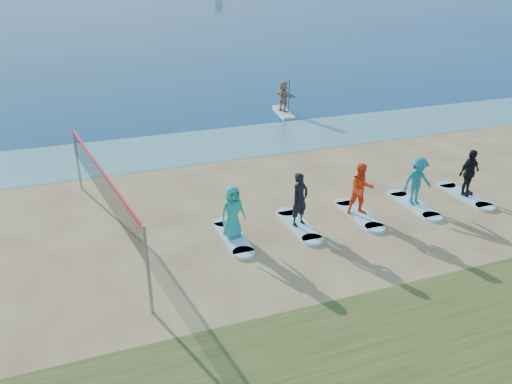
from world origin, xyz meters
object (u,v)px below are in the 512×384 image
object	(u,v)px
paddleboarder	(284,96)
student_1	(300,199)
surfboard_2	(359,215)
student_4	(469,173)
volleyball_net	(102,183)
surfboard_3	(414,205)
boat_offshore_b	(219,5)
paddleboard	(283,112)
surfboard_0	(233,237)
student_0	(233,212)
surfboard_4	(465,196)
student_3	(417,181)
student_2	(361,189)
surfboard_1	(299,225)

from	to	relation	value
paddleboarder	student_1	xyz separation A→B (m)	(-5.29, -13.66, -0.02)
surfboard_2	student_4	bearing A→B (deg)	0.00
volleyball_net	surfboard_3	size ratio (longest dim) A/B	4.09
boat_offshore_b	surfboard_2	xyz separation A→B (m)	(-27.92, -112.07, 0.04)
paddleboard	surfboard_0	bearing A→B (deg)	-110.00
boat_offshore_b	student_1	world-z (taller)	student_1
student_0	surfboard_0	bearing A→B (deg)	0.00
student_1	surfboard_4	bearing A→B (deg)	-23.20
volleyball_net	student_3	bearing A→B (deg)	-7.97
boat_offshore_b	surfboard_4	size ratio (longest dim) A/B	3.05
student_3	student_4	size ratio (longest dim) A/B	1.00
boat_offshore_b	surfboard_4	bearing A→B (deg)	-85.08
volleyball_net	student_3	size ratio (longest dim) A/B	4.97
surfboard_4	student_4	xyz separation A→B (m)	(0.00, 0.00, 0.95)
boat_offshore_b	student_3	world-z (taller)	student_3
paddleboard	student_4	xyz separation A→B (m)	(1.75, -13.66, 0.94)
paddleboarder	student_1	world-z (taller)	paddleboarder
boat_offshore_b	student_2	xyz separation A→B (m)	(-27.92, -112.07, 1.03)
surfboard_3	student_2	bearing A→B (deg)	180.00
surfboard_1	student_2	bearing A→B (deg)	0.00
surfboard_0	student_4	bearing A→B (deg)	0.00
volleyball_net	student_4	xyz separation A→B (m)	(13.16, -1.52, -0.91)
surfboard_0	surfboard_4	bearing A→B (deg)	0.00
surfboard_0	student_2	bearing A→B (deg)	0.00
surfboard_1	student_4	bearing A→B (deg)	0.00
student_1	surfboard_4	distance (m)	7.11
surfboard_0	student_3	xyz separation A→B (m)	(7.04, 0.00, 0.95)
paddleboard	paddleboarder	distance (m)	0.98
paddleboarder	student_1	size ratio (longest dim) A/B	0.99
surfboard_4	paddleboarder	bearing A→B (deg)	97.31
student_3	surfboard_1	bearing A→B (deg)	179.65
surfboard_0	student_0	xyz separation A→B (m)	(0.00, 0.00, 0.92)
boat_offshore_b	student_3	bearing A→B (deg)	-86.23
volleyball_net	student_1	world-z (taller)	volleyball_net
paddleboard	student_4	bearing A→B (deg)	-73.50
student_1	surfboard_0	bearing A→B (deg)	156.80
surfboard_1	student_1	distance (m)	0.97
volleyball_net	surfboard_2	size ratio (longest dim) A/B	4.09
surfboard_4	surfboard_3	bearing A→B (deg)	180.00
boat_offshore_b	student_4	bearing A→B (deg)	-85.08
volleyball_net	boat_offshore_b	bearing A→B (deg)	71.78
student_1	surfboard_2	size ratio (longest dim) A/B	0.84
boat_offshore_b	paddleboarder	bearing A→B (deg)	-87.62
surfboard_1	student_4	distance (m)	7.10
surfboard_0	surfboard_2	bearing A→B (deg)	0.00
surfboard_2	student_2	size ratio (longest dim) A/B	1.17
paddleboard	surfboard_3	bearing A→B (deg)	-83.30
student_2	student_4	size ratio (longest dim) A/B	1.03
student_1	student_0	bearing A→B (deg)	156.80
boat_offshore_b	surfboard_0	bearing A→B (deg)	-89.60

